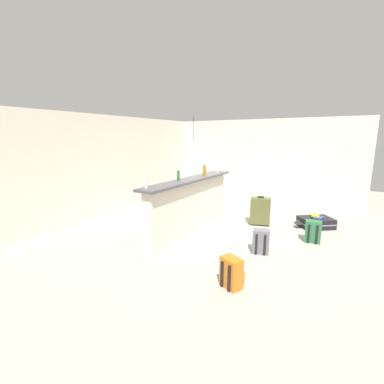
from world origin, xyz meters
name	(u,v)px	position (x,y,z in m)	size (l,w,h in m)	color
ground_plane	(226,228)	(0.00, 0.00, -0.03)	(13.00, 13.00, 0.05)	#ADA393
wall_back	(124,164)	(0.00, 3.05, 1.25)	(6.60, 0.10, 2.50)	silver
wall_right	(258,160)	(3.05, 0.30, 1.25)	(0.10, 6.00, 2.50)	silver
partition_half_wall	(191,206)	(-0.59, 0.55, 0.54)	(2.80, 0.20, 1.08)	silver
bar_countertop	(191,180)	(-0.59, 0.55, 1.11)	(2.96, 0.40, 0.05)	#4C4C51
bottle_clear	(146,181)	(-1.89, 0.63, 1.25)	(0.06, 0.06, 0.24)	silver
bottle_green	(178,176)	(-0.97, 0.60, 1.23)	(0.06, 0.06, 0.20)	#2D6B38
bottle_amber	(204,171)	(-0.13, 0.48, 1.25)	(0.08, 0.08, 0.24)	#9E661E
bottle_white	(217,167)	(0.69, 0.58, 1.25)	(0.06, 0.06, 0.24)	silver
dining_table	(192,184)	(1.22, 1.64, 0.65)	(1.10, 0.80, 0.74)	#332319
dining_chair_near_partition	(209,191)	(1.21, 1.07, 0.52)	(0.44, 0.44, 0.93)	#4C331E
pendant_lamp	(193,144)	(1.15, 1.55, 1.77)	(0.34, 0.34, 0.85)	black
suitcase_flat_black	(316,222)	(1.05, -1.70, 0.11)	(0.82, 0.85, 0.22)	black
backpack_green	(313,232)	(0.10, -1.76, 0.20)	(0.27, 0.30, 0.42)	#286B3D
suitcase_upright_olive	(260,211)	(0.58, -0.58, 0.33)	(0.36, 0.49, 0.67)	#51562D
backpack_grey	(261,242)	(-0.90, -1.06, 0.20)	(0.30, 0.32, 0.42)	slate
backpack_orange	(232,273)	(-2.17, -1.06, 0.20)	(0.31, 0.33, 0.42)	orange
book_stack	(317,216)	(1.06, -1.70, 0.25)	(0.27, 0.27, 0.07)	#334C99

